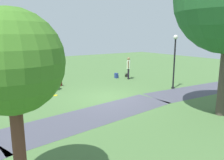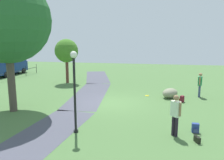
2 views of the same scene
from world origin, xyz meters
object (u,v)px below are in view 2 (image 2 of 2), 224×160
(lawn_boulder, at_px, (170,93))
(young_tree_near_path, at_px, (66,51))
(man_near_boulder, at_px, (200,83))
(delivery_van, at_px, (5,64))
(handbag_on_grass, at_px, (197,139))
(frisbee_on_grass, at_px, (147,96))
(large_shade_tree, at_px, (6,20))
(woman_with_handbag, at_px, (176,112))
(spare_backpack_on_lawn, at_px, (195,128))
(lamp_post, at_px, (74,83))
(backpack_by_boulder, at_px, (182,99))

(lawn_boulder, bearing_deg, young_tree_near_path, 67.52)
(young_tree_near_path, bearing_deg, lawn_boulder, -112.48)
(man_near_boulder, height_order, delivery_van, delivery_van)
(lawn_boulder, distance_m, handbag_on_grass, 6.75)
(handbag_on_grass, height_order, frisbee_on_grass, handbag_on_grass)
(lawn_boulder, bearing_deg, large_shade_tree, 118.35)
(woman_with_handbag, distance_m, frisbee_on_grass, 6.73)
(woman_with_handbag, xyz_separation_m, spare_backpack_on_lawn, (0.52, -0.89, -0.81))
(large_shade_tree, xyz_separation_m, lamp_post, (-2.06, -4.43, -2.79))
(backpack_by_boulder, xyz_separation_m, frisbee_on_grass, (1.17, 2.24, -0.18))
(woman_with_handbag, distance_m, handbag_on_grass, 1.26)
(backpack_by_boulder, bearing_deg, man_near_boulder, -39.84)
(backpack_by_boulder, height_order, spare_backpack_on_lawn, same)
(large_shade_tree, relative_size, spare_backpack_on_lawn, 18.05)
(lawn_boulder, height_order, frisbee_on_grass, lawn_boulder)
(young_tree_near_path, bearing_deg, woman_with_handbag, -138.45)
(woman_with_handbag, relative_size, backpack_by_boulder, 4.30)
(young_tree_near_path, relative_size, delivery_van, 0.76)
(man_near_boulder, bearing_deg, backpack_by_boulder, 140.16)
(backpack_by_boulder, relative_size, spare_backpack_on_lawn, 1.00)
(frisbee_on_grass, bearing_deg, handbag_on_grass, -162.24)
(lamp_post, bearing_deg, spare_backpack_on_lawn, -78.80)
(lamp_post, bearing_deg, delivery_van, 44.99)
(large_shade_tree, bearing_deg, young_tree_near_path, 2.28)
(lawn_boulder, bearing_deg, backpack_by_boulder, -143.94)
(man_near_boulder, distance_m, handbag_on_grass, 7.51)
(handbag_on_grass, height_order, spare_backpack_on_lawn, spare_backpack_on_lawn)
(handbag_on_grass, relative_size, backpack_by_boulder, 0.89)
(large_shade_tree, relative_size, backpack_by_boulder, 18.05)
(lawn_boulder, bearing_deg, spare_backpack_on_lawn, -172.55)
(young_tree_near_path, relative_size, man_near_boulder, 2.38)
(woman_with_handbag, distance_m, spare_backpack_on_lawn, 1.31)
(large_shade_tree, xyz_separation_m, backpack_by_boulder, (3.74, -9.33, -4.72))
(young_tree_near_path, bearing_deg, large_shade_tree, -177.72)
(lawn_boulder, xyz_separation_m, backpack_by_boulder, (-0.93, -0.68, -0.14))
(lawn_boulder, relative_size, handbag_on_grass, 4.27)
(large_shade_tree, height_order, frisbee_on_grass, large_shade_tree)
(young_tree_near_path, bearing_deg, spare_backpack_on_lawn, -134.17)
(handbag_on_grass, bearing_deg, woman_with_handbag, 60.79)
(young_tree_near_path, xyz_separation_m, frisbee_on_grass, (-3.48, -7.43, -2.90))
(spare_backpack_on_lawn, xyz_separation_m, delivery_van, (12.37, 18.33, 1.07))
(large_shade_tree, distance_m, lawn_boulder, 10.85)
(backpack_by_boulder, distance_m, frisbee_on_grass, 2.53)
(woman_with_handbag, bearing_deg, young_tree_near_path, 41.55)
(lamp_post, distance_m, delivery_van, 18.91)
(large_shade_tree, distance_m, spare_backpack_on_lawn, 10.58)
(frisbee_on_grass, bearing_deg, backpack_by_boulder, -117.60)
(lamp_post, height_order, handbag_on_grass, lamp_post)
(frisbee_on_grass, height_order, delivery_van, delivery_van)
(man_near_boulder, distance_m, backpack_by_boulder, 2.18)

